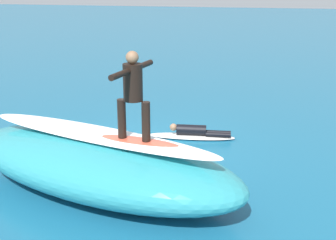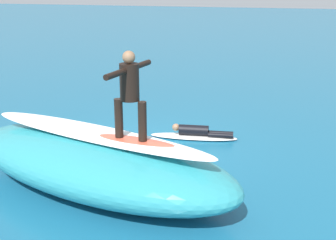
% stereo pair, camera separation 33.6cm
% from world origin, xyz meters
% --- Properties ---
extents(ground_plane, '(120.00, 120.00, 0.00)m').
position_xyz_m(ground_plane, '(0.00, 0.00, 0.00)').
color(ground_plane, '#196084').
extents(wave_crest, '(6.70, 4.05, 1.17)m').
position_xyz_m(wave_crest, '(0.14, 2.35, 0.58)').
color(wave_crest, teal).
rests_on(wave_crest, ground_plane).
extents(wave_foam_lip, '(5.36, 2.25, 0.08)m').
position_xyz_m(wave_foam_lip, '(0.14, 2.35, 1.21)').
color(wave_foam_lip, white).
rests_on(wave_foam_lip, wave_crest).
extents(surfboard_riding, '(2.10, 0.78, 0.09)m').
position_xyz_m(surfboard_riding, '(-0.71, 2.58, 1.21)').
color(surfboard_riding, '#E0563D').
rests_on(surfboard_riding, wave_crest).
extents(surfer_riding, '(0.64, 1.55, 1.63)m').
position_xyz_m(surfer_riding, '(-0.71, 2.58, 2.21)').
color(surfer_riding, black).
rests_on(surfer_riding, surfboard_riding).
extents(surfboard_paddling, '(2.37, 0.78, 0.09)m').
position_xyz_m(surfboard_paddling, '(-1.09, -1.14, 0.05)').
color(surfboard_paddling, silver).
rests_on(surfboard_paddling, ground_plane).
extents(surfer_paddling, '(1.64, 0.45, 0.29)m').
position_xyz_m(surfer_paddling, '(-1.21, -1.16, 0.22)').
color(surfer_paddling, black).
rests_on(surfer_paddling, surfboard_paddling).
extents(foam_patch_near, '(0.64, 0.80, 0.09)m').
position_xyz_m(foam_patch_near, '(-0.10, 1.43, 0.04)').
color(foam_patch_near, white).
rests_on(foam_patch_near, ground_plane).
extents(foam_patch_mid, '(0.72, 0.68, 0.17)m').
position_xyz_m(foam_patch_mid, '(0.24, 1.85, 0.08)').
color(foam_patch_mid, white).
rests_on(foam_patch_mid, ground_plane).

